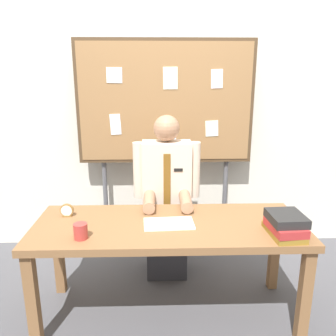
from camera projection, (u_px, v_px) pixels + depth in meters
ground_plane at (169, 312)px, 2.54m from camera, size 12.00×12.00×0.00m
back_wall at (165, 113)px, 3.32m from camera, size 6.40×0.08×2.70m
desk at (169, 235)px, 2.37m from camera, size 1.85×0.71×0.72m
person at (167, 204)px, 2.89m from camera, size 0.55×0.56×1.40m
bulletin_board at (165, 105)px, 3.10m from camera, size 1.61×0.09×2.02m
book_stack at (285, 225)px, 2.16m from camera, size 0.22×0.31×0.14m
open_notebook at (169, 224)px, 2.33m from camera, size 0.35×0.22×0.01m
desk_clock at (67, 211)px, 2.45m from camera, size 0.10×0.04×0.10m
coffee_mug at (81, 231)px, 2.12m from camera, size 0.09×0.09×0.10m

